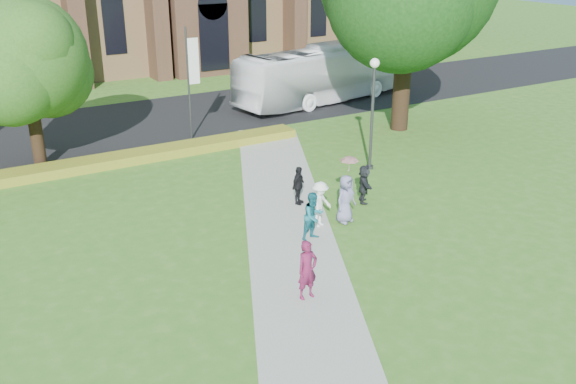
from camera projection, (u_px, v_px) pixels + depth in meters
ground at (309, 262)px, 21.86m from camera, size 160.00×160.00×0.00m
road at (129, 123)px, 37.86m from camera, size 160.00×10.00×0.02m
footpath at (294, 250)px, 22.65m from camera, size 15.58×28.54×0.04m
flower_hedge at (131, 157)px, 31.40m from camera, size 18.00×1.40×0.45m
streetlamp at (373, 101)px, 29.34m from camera, size 0.44×0.44×5.24m
street_tree_1 at (25, 58)px, 28.69m from camera, size 5.60×5.60×8.05m
banner_pole_0 at (190, 77)px, 33.74m from camera, size 0.70×0.10×6.00m
tour_coach at (324, 74)px, 42.07m from camera, size 13.46×5.18×3.66m
pedestrian_0 at (307, 270)px, 19.32m from camera, size 0.72×0.50×1.89m
pedestrian_1 at (313, 216)px, 23.09m from camera, size 0.99×0.83×1.81m
pedestrian_2 at (320, 204)px, 24.17m from camera, size 1.28×0.94×1.78m
pedestrian_3 at (298, 185)px, 26.19m from camera, size 1.01×0.84×1.61m
pedestrian_4 at (346, 199)px, 24.49m from camera, size 1.05×0.82×1.90m
pedestrian_5 at (364, 184)px, 26.34m from camera, size 1.14×1.54×1.61m
parasol at (349, 166)px, 24.18m from camera, size 0.91×0.91×0.60m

